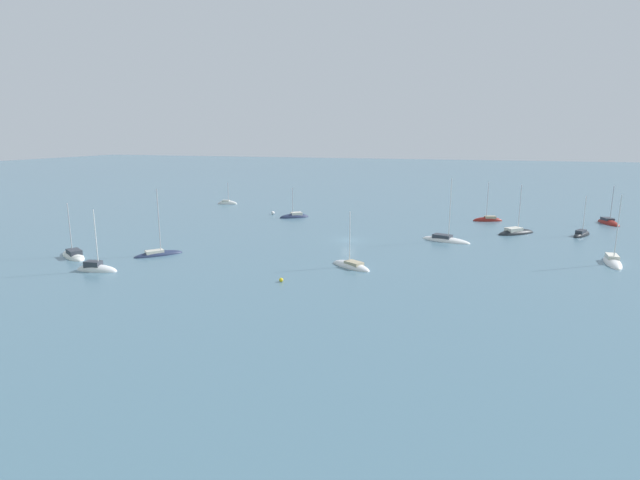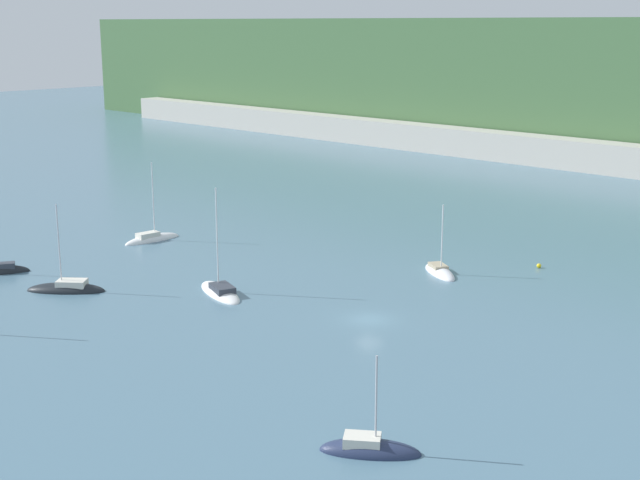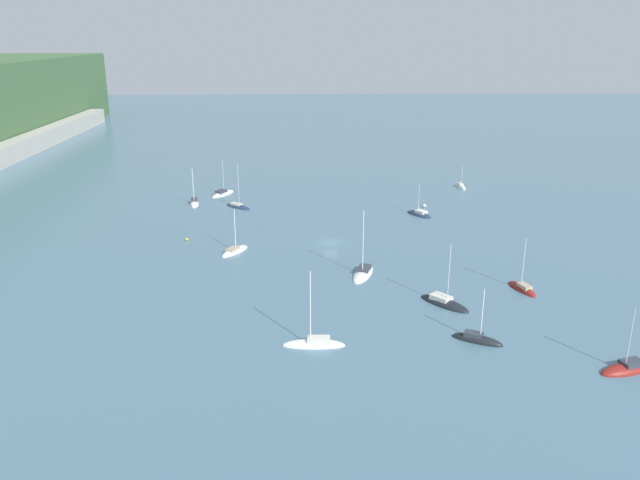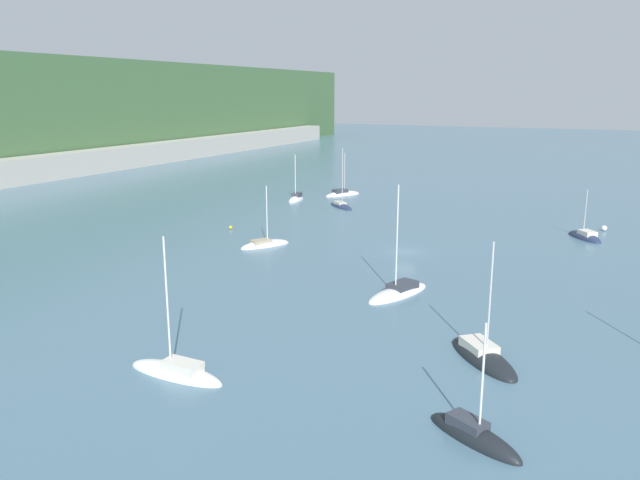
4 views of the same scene
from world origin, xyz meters
The scene contains 8 objects.
ground_plane centered at (0.00, 0.00, 0.00)m, with size 600.00×600.00×0.00m, color slate.
sailboat_0 centered at (-29.19, -15.39, 0.10)m, with size 8.11×7.58×10.27m.
sailboat_2 centered at (-4.95, 17.86, 0.07)m, with size 7.25×5.71×8.82m.
sailboat_5 centered at (-16.75, -4.58, 0.11)m, with size 9.28×5.47×11.94m.
sailboat_6 centered at (-40.85, -17.09, 0.09)m, with size 4.76×6.75×8.30m.
sailboat_10 centered at (17.98, -20.43, 0.09)m, with size 6.86×5.92×7.75m.
sailboat_11 centered at (-41.36, 4.16, 0.11)m, with size 2.44×8.20×11.09m.
mooring_buoy_1 centered at (1.95, 27.73, 0.27)m, with size 0.54×0.54×0.54m.
Camera 2 is at (53.34, -61.37, 27.74)m, focal length 50.00 mm.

